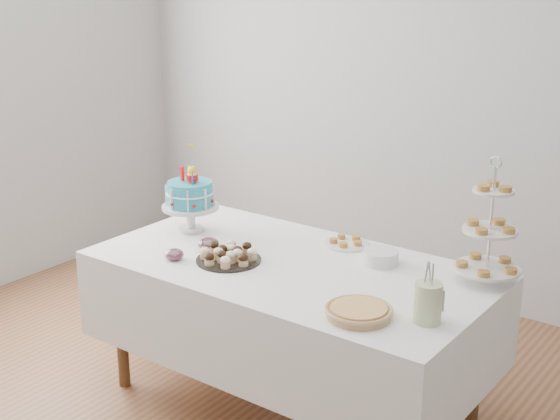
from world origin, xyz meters
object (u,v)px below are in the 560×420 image
Objects in this scene: table at (291,307)px; utensil_pitcher at (428,301)px; pastry_plate at (346,242)px; pie at (359,311)px; plate_stack at (381,257)px; cupcake_tray at (229,254)px; jam_bowl_a at (174,255)px; tiered_stand at (490,231)px; jam_bowl_b at (209,244)px; birthday_cake at (190,208)px.

table is 7.48× the size of utensil_pitcher.
pastry_plate is at bearing 120.15° from utensil_pitcher.
utensil_pitcher is (0.81, -0.19, 0.32)m from table.
plate_stack is (-0.22, 0.57, 0.01)m from pie.
table is at bearing 29.88° from cupcake_tray.
cupcake_tray is 0.27m from jam_bowl_a.
tiered_stand is (0.28, 0.66, 0.22)m from pie.
jam_bowl_b is (0.04, 0.20, 0.00)m from jam_bowl_a.
plate_stack is at bearing 17.53° from birthday_cake.
birthday_cake reaches higher than cupcake_tray.
birthday_cake is 4.97× the size of jam_bowl_a.
table is at bearing 11.83° from jam_bowl_b.
table is 4.10× the size of birthday_cake.
table is 1.02m from tiered_stand.
cupcake_tray reaches higher than table.
table is at bearing 31.26° from jam_bowl_a.
pie is at bearing -9.26° from birthday_cake.
table is at bearing -143.36° from plate_stack.
utensil_pitcher is (1.52, -0.26, -0.04)m from birthday_cake.
birthday_cake reaches higher than table.
jam_bowl_a is at bearing -102.45° from jam_bowl_b.
table is 0.69m from pie.
jam_bowl_a is at bearing -51.03° from birthday_cake.
birthday_cake is 4.35× the size of jam_bowl_b.
pastry_plate is at bearing 78.27° from table.
pastry_plate is 0.93m from utensil_pitcher.
birthday_cake is at bearing 163.34° from pie.
pie is 0.85m from pastry_plate.
pastry_plate is at bearing 50.06° from jam_bowl_a.
tiered_stand is 3.46× the size of plate_stack.
tiered_stand is at bearing 17.58° from birthday_cake.
plate_stack reaches higher than jam_bowl_a.
pastry_plate is (0.34, 0.53, -0.02)m from cupcake_tray.
jam_bowl_a is (-0.83, -0.55, -0.01)m from plate_stack.
jam_bowl_a is at bearing -148.74° from table.
table is 0.52m from jam_bowl_b.
table is at bearing -101.73° from pastry_plate.
cupcake_tray is 1.88× the size of plate_stack.
jam_bowl_b is (-1.01, 0.22, 0.00)m from pie.
plate_stack is 0.74× the size of pastry_plate.
plate_stack is 0.86m from jam_bowl_b.
tiered_stand is 2.28× the size of utensil_pitcher.
plate_stack is at bearing -24.19° from pastry_plate.
birthday_cake is (-0.71, 0.07, 0.35)m from table.
pastry_plate is at bearing 155.81° from plate_stack.
utensil_pitcher is at bearing -13.00° from table.
cupcake_tray reaches higher than jam_bowl_a.
birthday_cake reaches higher than pastry_plate.
cupcake_tray is 1.23m from tiered_stand.
utensil_pitcher reaches higher than cupcake_tray.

